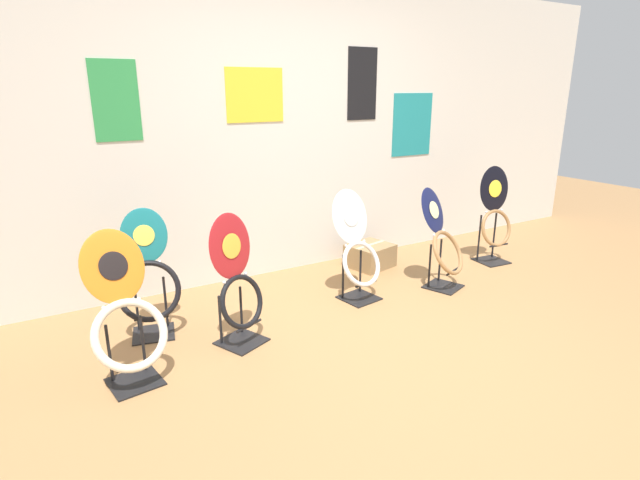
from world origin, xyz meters
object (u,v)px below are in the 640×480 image
at_px(toilet_seat_display_navy_moon, 442,241).
at_px(toilet_seat_display_jazz_black, 495,216).
at_px(toilet_seat_display_orange_sun, 126,319).
at_px(toilet_seat_display_crimson_swirl, 237,284).
at_px(toilet_seat_display_white_plain, 357,248).
at_px(storage_box, 370,255).
at_px(toilet_seat_display_teal_sax, 148,283).

height_order(toilet_seat_display_navy_moon, toilet_seat_display_jazz_black, toilet_seat_display_jazz_black).
height_order(toilet_seat_display_orange_sun, toilet_seat_display_navy_moon, toilet_seat_display_orange_sun).
relative_size(toilet_seat_display_navy_moon, toilet_seat_display_crimson_swirl, 0.96).
relative_size(toilet_seat_display_orange_sun, toilet_seat_display_navy_moon, 1.04).
bearing_deg(toilet_seat_display_navy_moon, toilet_seat_display_crimson_swirl, -178.56).
height_order(toilet_seat_display_white_plain, toilet_seat_display_jazz_black, toilet_seat_display_jazz_black).
bearing_deg(toilet_seat_display_crimson_swirl, toilet_seat_display_white_plain, 11.19).
bearing_deg(toilet_seat_display_white_plain, toilet_seat_display_jazz_black, 1.79).
distance_m(toilet_seat_display_white_plain, toilet_seat_display_orange_sun, 1.87).
bearing_deg(toilet_seat_display_white_plain, toilet_seat_display_crimson_swirl, -168.81).
xyz_separation_m(toilet_seat_display_crimson_swirl, storage_box, (1.65, 0.77, -0.31)).
height_order(toilet_seat_display_jazz_black, storage_box, toilet_seat_display_jazz_black).
height_order(toilet_seat_display_teal_sax, toilet_seat_display_crimson_swirl, toilet_seat_display_crimson_swirl).
bearing_deg(toilet_seat_display_crimson_swirl, storage_box, 24.87).
relative_size(toilet_seat_display_orange_sun, toilet_seat_display_teal_sax, 1.01).
xyz_separation_m(toilet_seat_display_teal_sax, storage_box, (2.13, 0.35, -0.28)).
xyz_separation_m(toilet_seat_display_white_plain, toilet_seat_display_orange_sun, (-1.83, -0.34, -0.02)).
height_order(toilet_seat_display_orange_sun, storage_box, toilet_seat_display_orange_sun).
relative_size(toilet_seat_display_jazz_black, storage_box, 2.06).
distance_m(toilet_seat_display_white_plain, storage_box, 0.83).
xyz_separation_m(toilet_seat_display_orange_sun, toilet_seat_display_jazz_black, (3.50, 0.39, 0.06)).
bearing_deg(storage_box, toilet_seat_display_navy_moon, -72.92).
height_order(toilet_seat_display_teal_sax, storage_box, toilet_seat_display_teal_sax).
height_order(toilet_seat_display_white_plain, storage_box, toilet_seat_display_white_plain).
relative_size(toilet_seat_display_navy_moon, toilet_seat_display_jazz_black, 0.90).
xyz_separation_m(toilet_seat_display_white_plain, toilet_seat_display_navy_moon, (0.76, -0.17, -0.02)).
distance_m(toilet_seat_display_white_plain, toilet_seat_display_navy_moon, 0.78).
bearing_deg(toilet_seat_display_orange_sun, toilet_seat_display_jazz_black, 6.40).
bearing_deg(toilet_seat_display_orange_sun, toilet_seat_display_crimson_swirl, 9.48).
relative_size(toilet_seat_display_teal_sax, toilet_seat_display_navy_moon, 1.03).
relative_size(toilet_seat_display_white_plain, toilet_seat_display_teal_sax, 1.01).
bearing_deg(toilet_seat_display_navy_moon, toilet_seat_display_jazz_black, 13.98).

